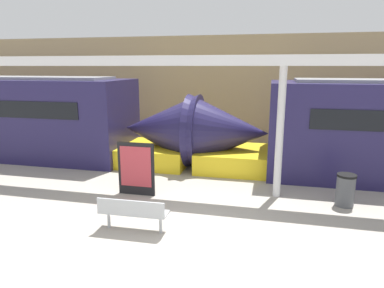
% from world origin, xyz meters
% --- Properties ---
extents(ground_plane, '(60.00, 60.00, 0.00)m').
position_xyz_m(ground_plane, '(0.00, 0.00, 0.00)').
color(ground_plane, '#A8A093').
extents(station_wall, '(56.00, 0.20, 5.00)m').
position_xyz_m(station_wall, '(0.00, 10.05, 2.50)').
color(station_wall, tan).
rests_on(station_wall, ground_plane).
extents(bench_near, '(1.55, 0.47, 0.79)m').
position_xyz_m(bench_near, '(-1.02, 0.19, 0.49)').
color(bench_near, '#ADB2B7').
rests_on(bench_near, ground_plane).
extents(trash_bin, '(0.49, 0.49, 0.86)m').
position_xyz_m(trash_bin, '(3.85, 2.81, 0.43)').
color(trash_bin, '#4C4F54').
rests_on(trash_bin, ground_plane).
extents(poster_board, '(1.07, 0.07, 1.52)m').
position_xyz_m(poster_board, '(-1.79, 2.33, 0.77)').
color(poster_board, black).
rests_on(poster_board, ground_plane).
extents(support_column_near, '(0.21, 0.21, 3.61)m').
position_xyz_m(support_column_near, '(2.11, 3.13, 1.80)').
color(support_column_near, silver).
rests_on(support_column_near, ground_plane).
extents(canopy_beam, '(28.00, 0.60, 0.28)m').
position_xyz_m(canopy_beam, '(2.11, 3.13, 3.75)').
color(canopy_beam, silver).
rests_on(canopy_beam, support_column_near).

